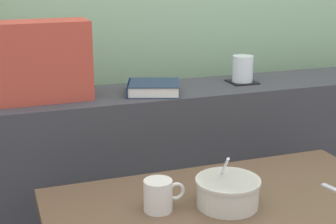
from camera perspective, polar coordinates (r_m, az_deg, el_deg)
The scene contains 7 objects.
dark_console_ledge at distance 2.00m, azimuth 1.46°, elevation -9.71°, with size 2.80×0.29×0.88m, color #38383D.
coaster_square at distance 1.95m, azimuth 8.33°, elevation 3.36°, with size 0.10×0.10×0.01m, color black.
juice_glass at distance 1.94m, azimuth 8.39°, elevation 4.68°, with size 0.08×0.08×0.10m.
closed_book at distance 1.77m, azimuth -1.72°, elevation 2.74°, with size 0.22×0.21×0.04m.
throw_pillow at distance 1.71m, azimuth -14.17°, elevation 5.56°, with size 0.32×0.14×0.26m, color #B74233.
soup_bowl at distance 1.38m, azimuth 6.71°, elevation -8.94°, with size 0.17×0.18×0.15m.
ceramic_mug at distance 1.34m, azimuth -1.03°, elevation -9.34°, with size 0.11×0.08×0.08m.
Camera 1 is at (-0.64, -1.12, 1.32)m, focal length 54.20 mm.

